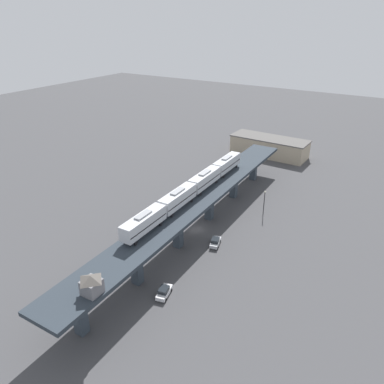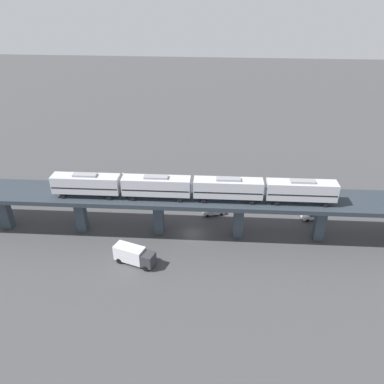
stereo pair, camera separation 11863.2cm
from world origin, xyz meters
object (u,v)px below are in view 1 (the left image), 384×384
signal_hut (91,284)px  street_car_silver (215,242)px  street_car_white (164,292)px  delivery_truck (185,200)px  subway_train (192,188)px  warehouse_building (269,146)px  street_lamp (264,201)px

signal_hut → street_car_silver: size_ratio=0.72×
street_car_silver → street_car_white: bearing=-90.3°
signal_hut → delivery_truck: signal_hut is taller
subway_train → street_car_white: size_ratio=10.61×
warehouse_building → subway_train: bearing=-86.8°
street_car_white → street_lamp: 40.12m
street_lamp → signal_hut: bearing=-98.6°
subway_train → street_car_silver: bearing=-23.6°
street_car_white → street_car_silver: size_ratio=1.00×
street_car_white → delivery_truck: bearing=116.6°
signal_hut → delivery_truck: size_ratio=0.45×
delivery_truck → warehouse_building: 51.92m
subway_train → delivery_truck: (-8.09, 9.24, -9.25)m
signal_hut → street_lamp: (8.05, 53.08, -6.16)m
signal_hut → delivery_truck: (-12.59, 46.53, -8.51)m
subway_train → street_car_white: 27.42m
signal_hut → subway_train: bearing=96.9°
signal_hut → street_car_white: bearing=72.9°
signal_hut → street_lamp: size_ratio=0.49×
delivery_truck → street_car_silver: bearing=-37.8°
street_car_white → delivery_truck: (-16.68, 33.25, 0.82)m
street_lamp → subway_train: bearing=-128.5°
signal_hut → delivery_truck: 48.95m
subway_train → signal_hut: subway_train is taller
street_car_white → street_car_silver: same height
delivery_truck → street_lamp: bearing=17.6°
street_car_silver → warehouse_building: (-12.12, 64.71, 2.47)m
street_car_silver → delivery_truck: bearing=142.2°
warehouse_building → delivery_truck: bearing=-95.2°
subway_train → street_car_silver: (8.69, -3.80, -10.07)m
street_car_silver → delivery_truck: (-16.78, 13.03, 0.82)m
street_car_white → subway_train: bearing=109.7°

